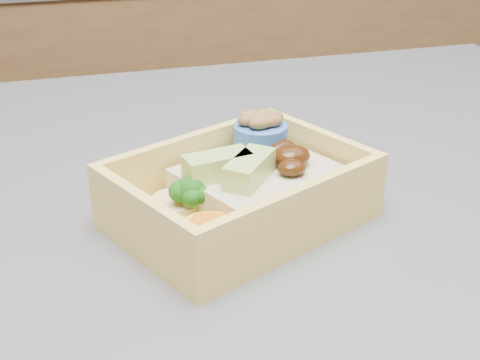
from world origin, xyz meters
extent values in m
cube|color=brown|center=(0.00, 1.20, 0.45)|extent=(3.20, 0.60, 0.90)
cube|color=#38383D|center=(0.00, -0.10, 0.90)|extent=(1.24, 0.84, 0.04)
cube|color=#EFCE62|center=(0.17, -0.07, 0.92)|extent=(0.21, 0.19, 0.01)
cube|color=#EFCE62|center=(0.14, -0.02, 0.95)|extent=(0.16, 0.08, 0.04)
cube|color=#EFCE62|center=(0.19, -0.12, 0.95)|extent=(0.16, 0.08, 0.04)
cube|color=#EFCE62|center=(0.24, -0.04, 0.95)|extent=(0.05, 0.10, 0.04)
cube|color=#EFCE62|center=(0.09, -0.10, 0.95)|extent=(0.05, 0.10, 0.04)
cube|color=tan|center=(0.19, -0.06, 0.94)|extent=(0.14, 0.13, 0.03)
ellipsoid|color=#321707|center=(0.21, -0.06, 0.96)|extent=(0.04, 0.03, 0.02)
ellipsoid|color=#321707|center=(0.21, -0.04, 0.96)|extent=(0.03, 0.03, 0.01)
ellipsoid|color=#321707|center=(0.20, -0.07, 0.96)|extent=(0.03, 0.03, 0.01)
cube|color=#ABCE6C|center=(0.17, -0.07, 0.96)|extent=(0.05, 0.05, 0.02)
cube|color=#ABCE6C|center=(0.15, -0.06, 0.96)|extent=(0.05, 0.03, 0.02)
cylinder|color=#77AB5C|center=(0.13, -0.07, 0.94)|extent=(0.01, 0.01, 0.02)
sphere|color=#195E15|center=(0.13, -0.07, 0.95)|extent=(0.02, 0.02, 0.02)
sphere|color=#195E15|center=(0.14, -0.06, 0.95)|extent=(0.02, 0.02, 0.02)
sphere|color=#195E15|center=(0.12, -0.07, 0.95)|extent=(0.02, 0.02, 0.02)
sphere|color=#195E15|center=(0.14, -0.08, 0.95)|extent=(0.01, 0.01, 0.01)
sphere|color=#195E15|center=(0.13, -0.08, 0.95)|extent=(0.01, 0.01, 0.01)
sphere|color=#195E15|center=(0.13, -0.06, 0.95)|extent=(0.01, 0.01, 0.01)
cylinder|color=yellow|center=(0.13, -0.12, 0.94)|extent=(0.04, 0.04, 0.02)
cylinder|color=orange|center=(0.13, -0.11, 0.95)|extent=(0.02, 0.02, 0.00)
cylinder|color=orange|center=(0.13, -0.12, 0.95)|extent=(0.02, 0.02, 0.00)
cylinder|color=tan|center=(0.11, -0.06, 0.93)|extent=(0.04, 0.04, 0.01)
cylinder|color=tan|center=(0.12, -0.06, 0.94)|extent=(0.04, 0.04, 0.01)
ellipsoid|color=silver|center=(0.13, -0.04, 0.94)|extent=(0.02, 0.02, 0.02)
ellipsoid|color=silver|center=(0.11, -0.11, 0.94)|extent=(0.02, 0.02, 0.02)
cylinder|color=#3669BA|center=(0.20, -0.02, 0.96)|extent=(0.04, 0.04, 0.02)
ellipsoid|color=brown|center=(0.20, -0.02, 0.98)|extent=(0.02, 0.02, 0.01)
ellipsoid|color=brown|center=(0.20, -0.01, 0.98)|extent=(0.02, 0.02, 0.01)
ellipsoid|color=brown|center=(0.19, -0.02, 0.98)|extent=(0.02, 0.02, 0.01)
ellipsoid|color=brown|center=(0.20, -0.03, 0.98)|extent=(0.02, 0.02, 0.01)
ellipsoid|color=brown|center=(0.19, -0.03, 0.98)|extent=(0.02, 0.02, 0.01)
ellipsoid|color=brown|center=(0.21, -0.02, 0.98)|extent=(0.02, 0.02, 0.01)
ellipsoid|color=brown|center=(0.19, -0.01, 0.98)|extent=(0.02, 0.02, 0.01)
camera|label=1|loc=(0.05, -0.48, 1.17)|focal=50.00mm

